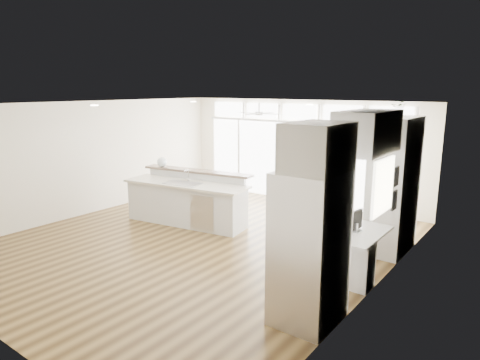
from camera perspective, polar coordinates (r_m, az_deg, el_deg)
The scene contains 23 objects.
floor at distance 8.66m, azimuth -5.37°, elevation -8.20°, with size 7.00×8.00×0.02m, color #452F15.
ceiling at distance 8.13m, azimuth -5.75°, elevation 10.02°, with size 7.00×8.00×0.02m, color white.
wall_back at distance 11.52m, azimuth 7.93°, elevation 3.85°, with size 7.00×0.04×2.70m, color white.
wall_left at distance 10.92m, azimuth -19.33°, elevation 2.82°, with size 0.04×8.00×2.70m, color white.
wall_right at distance 6.53m, azimuth 17.91°, elevation -3.05°, with size 0.04×8.00×2.70m, color white.
glass_wall at distance 11.52m, azimuth 7.74°, elevation 2.34°, with size 5.80×0.06×2.08m, color white.
transom_row at distance 11.37m, azimuth 7.94°, elevation 8.96°, with size 5.90×0.06×0.40m, color white.
desk_window at distance 6.77m, azimuth 18.53°, elevation -0.81°, with size 0.04×0.85×0.85m, color white.
ceiling_fan at distance 10.65m, azimuth 2.56°, elevation 9.39°, with size 1.16×1.16×0.32m, color silver.
recessed_lights at distance 8.28m, azimuth -4.80°, elevation 9.94°, with size 3.40×3.00×0.02m, color white.
oven_cabinet at distance 8.32m, azimuth 19.78°, elevation -0.67°, with size 0.64×1.20×2.50m, color silver.
desk_nook at distance 7.22m, azimuth 15.39°, elevation -9.55°, with size 0.72×1.30×0.76m, color silver.
upper_cabinets at distance 6.74m, azimuth 16.65°, elevation 6.15°, with size 0.64×1.30×0.64m, color silver.
refrigerator at distance 5.59m, azimuth 9.25°, elevation -8.95°, with size 0.76×0.90×2.00m, color silver.
fridge_cabinet at distance 5.24m, azimuth 10.32°, elevation 4.31°, with size 0.64×0.90×0.60m, color silver.
framed_photos at distance 7.39m, azimuth 19.98°, elevation -1.07°, with size 0.06×0.22×0.80m, color black.
kitchen_island at distance 9.64m, azimuth -7.21°, elevation -2.48°, with size 2.89×1.09×1.15m, color silver.
rug at distance 8.17m, azimuth 13.64°, elevation -9.66°, with size 0.87×0.63×0.01m, color #3C2313.
office_chair at distance 8.06m, azimuth 11.08°, elevation -6.48°, with size 0.47×0.43×0.90m, color black.
fishbowl at distance 10.36m, azimuth -10.35°, elevation 2.35°, with size 0.23×0.23×0.23m, color silver.
monitor at distance 7.06m, azimuth 15.03°, elevation -5.23°, with size 0.07×0.42×0.35m, color black.
keyboard at distance 7.17m, azimuth 13.69°, elevation -6.30°, with size 0.12×0.31×0.02m, color silver.
potted_plant at distance 8.15m, azimuth 20.47°, elevation 8.71°, with size 0.26×0.29×0.22m, color #2F5223.
Camera 1 is at (5.47, -6.01, 3.00)m, focal length 32.00 mm.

